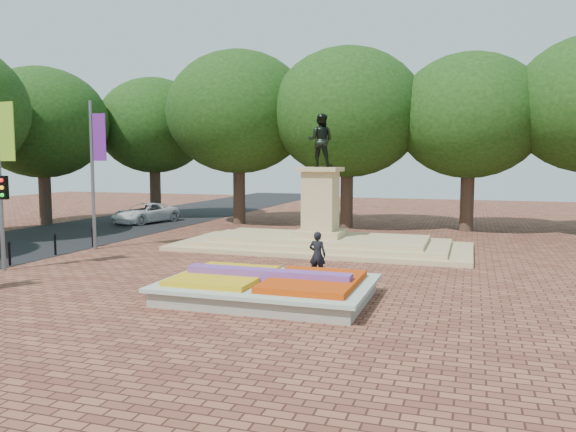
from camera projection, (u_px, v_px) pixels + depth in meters
The scene contains 7 objects.
ground at pixel (261, 283), 19.39m from camera, with size 90.00×90.00×0.00m, color brown.
asphalt_street at pixel (23, 243), 28.77m from camera, with size 9.00×90.00×0.02m, color black.
flower_bed at pixel (268, 287), 17.14m from camera, with size 6.30×4.30×0.91m.
monument at pixel (320, 230), 26.87m from camera, with size 14.00×6.00×6.40m.
tree_row_back at pixel (398, 121), 35.02m from camera, with size 44.80×8.80×10.43m.
van at pixel (145, 213), 37.81m from camera, with size 2.21×4.80×1.33m, color silver.
pedestrian at pixel (317, 255), 20.15m from camera, with size 0.62×0.40×1.69m, color black.
Camera 1 is at (6.85, -17.82, 4.24)m, focal length 35.00 mm.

